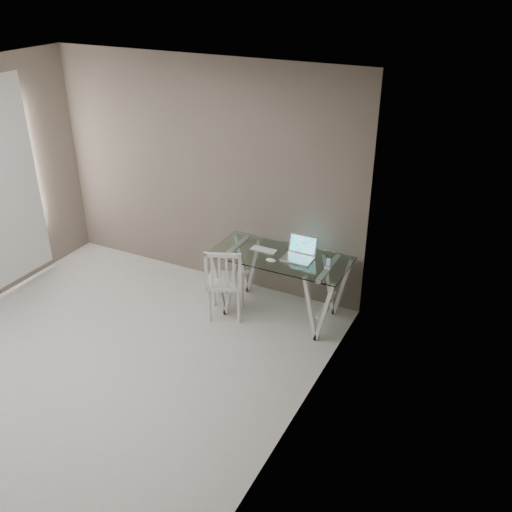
% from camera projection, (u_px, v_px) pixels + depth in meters
% --- Properties ---
extents(room, '(4.50, 4.52, 2.71)m').
position_uv_depth(room, '(60.00, 210.00, 4.80)').
color(room, '#B4B2AD').
rests_on(room, ground).
extents(desk, '(1.50, 0.70, 0.75)m').
position_uv_depth(desk, '(280.00, 285.00, 6.33)').
color(desk, silver).
rests_on(desk, ground).
extents(chair, '(0.52, 0.52, 0.88)m').
position_uv_depth(chair, '(225.00, 280.00, 6.22)').
color(chair, silver).
rests_on(chair, ground).
extents(laptop, '(0.32, 0.28, 0.22)m').
position_uv_depth(laptop, '(300.00, 253.00, 6.11)').
color(laptop, silver).
rests_on(laptop, desk).
extents(keyboard, '(0.30, 0.13, 0.01)m').
position_uv_depth(keyboard, '(264.00, 250.00, 6.28)').
color(keyboard, silver).
rests_on(keyboard, desk).
extents(mouse, '(0.11, 0.07, 0.04)m').
position_uv_depth(mouse, '(271.00, 260.00, 6.03)').
color(mouse, white).
rests_on(mouse, desk).
extents(phone_dock, '(0.06, 0.06, 0.12)m').
position_uv_depth(phone_dock, '(328.00, 265.00, 5.91)').
color(phone_dock, white).
rests_on(phone_dock, desk).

